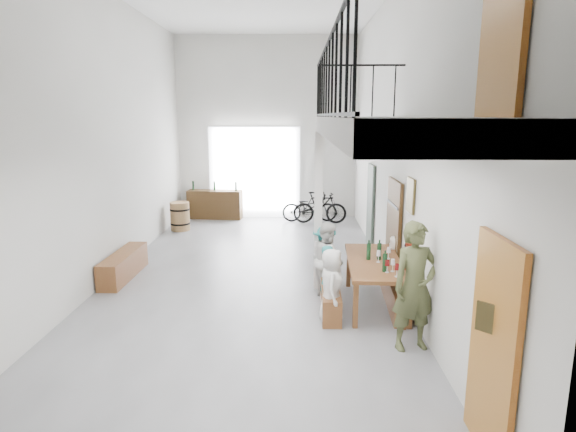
{
  "coord_description": "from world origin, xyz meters",
  "views": [
    {
      "loc": [
        0.9,
        -8.96,
        3.14
      ],
      "look_at": [
        0.76,
        -0.5,
        1.37
      ],
      "focal_mm": 30.0,
      "sensor_mm": 36.0,
      "label": 1
    }
  ],
  "objects_px": {
    "side_bench": "(124,265)",
    "serving_counter": "(215,204)",
    "tasting_table": "(374,265)",
    "oak_barrel": "(180,216)",
    "bench_inner": "(330,294)",
    "host_standing": "(415,286)",
    "bicycle_near": "(310,207)"
  },
  "relations": [
    {
      "from": "side_bench",
      "to": "serving_counter",
      "type": "bearing_deg",
      "value": 81.08
    },
    {
      "from": "tasting_table",
      "to": "oak_barrel",
      "type": "relative_size",
      "value": 2.7
    },
    {
      "from": "tasting_table",
      "to": "bench_inner",
      "type": "distance_m",
      "value": 0.88
    },
    {
      "from": "bench_inner",
      "to": "tasting_table",
      "type": "bearing_deg",
      "value": 4.04
    },
    {
      "from": "host_standing",
      "to": "tasting_table",
      "type": "bearing_deg",
      "value": 86.08
    },
    {
      "from": "bench_inner",
      "to": "serving_counter",
      "type": "bearing_deg",
      "value": 115.32
    },
    {
      "from": "side_bench",
      "to": "serving_counter",
      "type": "relative_size",
      "value": 1.06
    },
    {
      "from": "host_standing",
      "to": "oak_barrel",
      "type": "bearing_deg",
      "value": 109.91
    },
    {
      "from": "tasting_table",
      "to": "oak_barrel",
      "type": "distance_m",
      "value": 7.02
    },
    {
      "from": "serving_counter",
      "to": "bicycle_near",
      "type": "bearing_deg",
      "value": -2.53
    },
    {
      "from": "tasting_table",
      "to": "side_bench",
      "type": "xyz_separation_m",
      "value": [
        -4.7,
        1.35,
        -0.46
      ]
    },
    {
      "from": "host_standing",
      "to": "side_bench",
      "type": "bearing_deg",
      "value": 134.99
    },
    {
      "from": "bench_inner",
      "to": "host_standing",
      "type": "height_order",
      "value": "host_standing"
    },
    {
      "from": "tasting_table",
      "to": "host_standing",
      "type": "distance_m",
      "value": 1.55
    },
    {
      "from": "side_bench",
      "to": "bicycle_near",
      "type": "relative_size",
      "value": 1.07
    },
    {
      "from": "serving_counter",
      "to": "side_bench",
      "type": "bearing_deg",
      "value": -93.74
    },
    {
      "from": "tasting_table",
      "to": "oak_barrel",
      "type": "bearing_deg",
      "value": 133.0
    },
    {
      "from": "host_standing",
      "to": "bicycle_near",
      "type": "distance_m",
      "value": 8.16
    },
    {
      "from": "tasting_table",
      "to": "bicycle_near",
      "type": "bearing_deg",
      "value": 100.54
    },
    {
      "from": "bench_inner",
      "to": "oak_barrel",
      "type": "relative_size",
      "value": 2.32
    },
    {
      "from": "bench_inner",
      "to": "side_bench",
      "type": "distance_m",
      "value": 4.21
    },
    {
      "from": "oak_barrel",
      "to": "tasting_table",
      "type": "bearing_deg",
      "value": -49.77
    },
    {
      "from": "serving_counter",
      "to": "oak_barrel",
      "type": "bearing_deg",
      "value": -108.88
    },
    {
      "from": "bench_inner",
      "to": "serving_counter",
      "type": "relative_size",
      "value": 1.1
    },
    {
      "from": "oak_barrel",
      "to": "bicycle_near",
      "type": "height_order",
      "value": "bicycle_near"
    },
    {
      "from": "tasting_table",
      "to": "host_standing",
      "type": "xyz_separation_m",
      "value": [
        0.3,
        -1.51,
        0.18
      ]
    },
    {
      "from": "side_bench",
      "to": "bicycle_near",
      "type": "bearing_deg",
      "value": 53.79
    },
    {
      "from": "oak_barrel",
      "to": "bicycle_near",
      "type": "relative_size",
      "value": 0.48
    },
    {
      "from": "side_bench",
      "to": "oak_barrel",
      "type": "distance_m",
      "value": 4.01
    },
    {
      "from": "bicycle_near",
      "to": "serving_counter",
      "type": "bearing_deg",
      "value": 79.37
    },
    {
      "from": "bench_inner",
      "to": "host_standing",
      "type": "distance_m",
      "value": 1.93
    },
    {
      "from": "bench_inner",
      "to": "side_bench",
      "type": "xyz_separation_m",
      "value": [
        -3.97,
        1.39,
        0.04
      ]
    }
  ]
}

